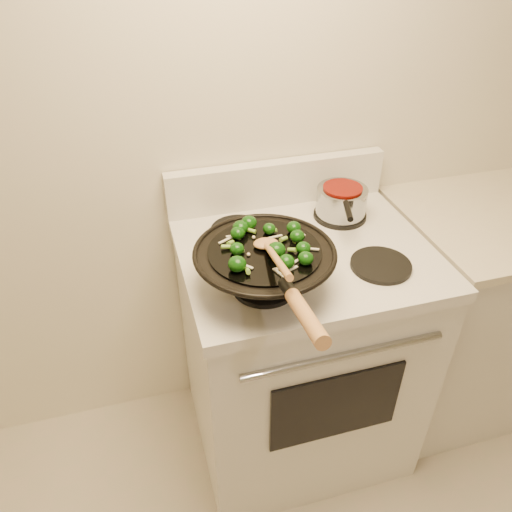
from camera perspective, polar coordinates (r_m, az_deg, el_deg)
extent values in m
plane|color=silver|center=(1.71, 6.21, 18.19)|extent=(3.50, 0.00, 3.50)
cube|color=white|center=(1.88, 4.84, -11.28)|extent=(0.76, 0.64, 0.88)
cube|color=white|center=(1.58, 5.66, 0.24)|extent=(0.78, 0.66, 0.04)
cube|color=white|center=(1.76, 2.41, 8.34)|extent=(0.78, 0.05, 0.16)
cylinder|color=#909498|center=(1.43, 10.09, -11.14)|extent=(0.60, 0.02, 0.02)
cube|color=black|center=(1.60, 9.14, -16.67)|extent=(0.42, 0.01, 0.28)
cylinder|color=black|center=(1.40, 0.95, -3.46)|extent=(0.18, 0.18, 0.01)
cylinder|color=black|center=(1.52, 14.07, -1.02)|extent=(0.18, 0.18, 0.01)
cylinder|color=black|center=(1.63, -2.06, 2.95)|extent=(0.18, 0.18, 0.01)
cylinder|color=black|center=(1.74, 9.55, 4.66)|extent=(0.18, 0.18, 0.01)
cube|color=silver|center=(2.28, 25.54, -5.35)|extent=(0.88, 0.60, 0.88)
torus|color=black|center=(1.33, 1.00, 0.47)|extent=(0.39, 0.39, 0.01)
cylinder|color=black|center=(1.32, 1.00, 0.58)|extent=(0.30, 0.30, 0.01)
cylinder|color=black|center=(1.13, 3.67, -3.70)|extent=(0.03, 0.07, 0.04)
cylinder|color=#AF7A45|center=(1.02, 5.78, -6.96)|extent=(0.04, 0.20, 0.08)
ellipsoid|color=#0C3808|center=(1.24, -2.17, -0.91)|extent=(0.05, 0.05, 0.04)
cylinder|color=#4A852F|center=(1.25, -1.53, -1.28)|extent=(0.01, 0.02, 0.02)
ellipsoid|color=#0C3808|center=(1.38, -1.79, 3.27)|extent=(0.04, 0.04, 0.04)
ellipsoid|color=#0C3808|center=(1.36, -2.11, 2.63)|extent=(0.04, 0.04, 0.03)
ellipsoid|color=#0C3808|center=(1.30, -2.20, 0.84)|extent=(0.04, 0.04, 0.03)
cylinder|color=#4A852F|center=(1.31, -1.70, 0.58)|extent=(0.02, 0.02, 0.01)
ellipsoid|color=#0C3808|center=(1.38, 1.52, 3.14)|extent=(0.04, 0.04, 0.03)
ellipsoid|color=#0C3808|center=(1.39, 4.34, 3.26)|extent=(0.04, 0.04, 0.03)
ellipsoid|color=#0C3808|center=(1.29, 2.35, 0.70)|extent=(0.05, 0.05, 0.04)
cylinder|color=#4A852F|center=(1.30, 2.94, 0.32)|extent=(0.02, 0.02, 0.02)
ellipsoid|color=#0C3808|center=(1.40, -0.82, 3.85)|extent=(0.05, 0.05, 0.04)
ellipsoid|color=#0C3808|center=(1.27, 5.70, -0.26)|extent=(0.04, 0.04, 0.03)
ellipsoid|color=#0C3808|center=(1.25, 3.48, -0.65)|extent=(0.04, 0.04, 0.04)
cylinder|color=#4A852F|center=(1.26, 4.01, -0.97)|extent=(0.02, 0.01, 0.01)
ellipsoid|color=#0C3808|center=(1.31, 5.43, 0.91)|extent=(0.04, 0.04, 0.03)
ellipsoid|color=#0C3808|center=(1.35, 4.74, 2.28)|extent=(0.04, 0.04, 0.03)
cube|color=beige|center=(1.29, 4.84, -0.45)|extent=(0.05, 0.03, 0.00)
cube|color=beige|center=(1.31, 2.57, 0.53)|extent=(0.02, 0.04, 0.00)
cube|color=beige|center=(1.38, -2.38, 2.38)|extent=(0.05, 0.01, 0.00)
cube|color=beige|center=(1.33, 6.21, 0.82)|extent=(0.05, 0.03, 0.00)
cube|color=beige|center=(1.26, -1.39, -1.02)|extent=(0.04, 0.05, 0.00)
cube|color=beige|center=(1.37, 2.21, 2.20)|extent=(0.04, 0.01, 0.00)
cube|color=beige|center=(1.25, 3.38, -1.70)|extent=(0.03, 0.04, 0.00)
cube|color=beige|center=(1.25, 4.09, -1.50)|extent=(0.04, 0.02, 0.00)
cube|color=beige|center=(1.24, 2.74, -2.03)|extent=(0.03, 0.05, 0.00)
cube|color=beige|center=(1.38, 4.82, 2.21)|extent=(0.04, 0.01, 0.00)
cube|color=beige|center=(1.36, -3.43, 1.85)|extent=(0.05, 0.03, 0.00)
cylinder|color=#70A535|center=(1.35, 3.17, 1.95)|extent=(0.02, 0.03, 0.02)
cylinder|color=#70A535|center=(1.35, 4.59, 1.90)|extent=(0.03, 0.02, 0.02)
cylinder|color=#70A535|center=(1.39, 1.99, 2.89)|extent=(0.02, 0.03, 0.02)
cylinder|color=#70A535|center=(1.24, -0.95, -1.73)|extent=(0.02, 0.03, 0.01)
cylinder|color=#70A535|center=(1.34, -2.94, 1.52)|extent=(0.03, 0.01, 0.02)
cylinder|color=#70A535|center=(1.36, -2.01, 2.28)|extent=(0.03, 0.02, 0.02)
cylinder|color=#70A535|center=(1.31, 4.15, 0.69)|extent=(0.02, 0.02, 0.02)
cylinder|color=#70A535|center=(1.32, -3.45, 1.05)|extent=(0.02, 0.03, 0.01)
cylinder|color=#70A535|center=(1.39, -0.54, 2.91)|extent=(0.03, 0.03, 0.01)
sphere|color=beige|center=(1.30, -0.86, 0.17)|extent=(0.01, 0.01, 0.01)
sphere|color=beige|center=(1.37, -0.28, 2.15)|extent=(0.01, 0.01, 0.01)
sphere|color=beige|center=(1.25, 2.37, -1.53)|extent=(0.01, 0.01, 0.01)
ellipsoid|color=#AF7A45|center=(1.33, 1.14, 1.44)|extent=(0.07, 0.06, 0.02)
cylinder|color=#AF7A45|center=(1.19, 2.39, -0.44)|extent=(0.05, 0.27, 0.11)
cylinder|color=#909498|center=(1.71, 9.73, 6.21)|extent=(0.17, 0.17, 0.09)
cylinder|color=#620B04|center=(1.69, 9.90, 7.68)|extent=(0.13, 0.13, 0.01)
cylinder|color=black|center=(1.57, 10.49, 5.10)|extent=(0.05, 0.10, 0.02)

